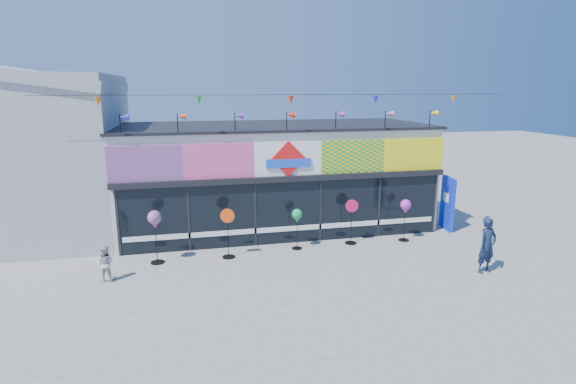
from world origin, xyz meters
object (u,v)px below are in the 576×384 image
object	(u,v)px
blue_sign	(447,203)
spinner_1	(228,232)
spinner_4	(406,208)
adult_man	(487,245)
spinner_2	(297,217)
spinner_3	(351,220)
child	(105,263)
spinner_0	(155,221)

from	to	relation	value
blue_sign	spinner_1	size ratio (longest dim) A/B	1.25
blue_sign	spinner_4	xyz separation A→B (m)	(-2.30, -0.94, 0.19)
spinner_1	adult_man	world-z (taller)	adult_man
spinner_2	spinner_3	bearing A→B (deg)	2.81
spinner_1	spinner_2	bearing A→B (deg)	7.22
spinner_2	child	size ratio (longest dim) A/B	1.35
blue_sign	spinner_0	size ratio (longest dim) A/B	1.20
spinner_3	child	distance (m)	8.27
spinner_2	spinner_4	size ratio (longest dim) A/B	0.92
spinner_3	child	size ratio (longest dim) A/B	1.53
spinner_3	spinner_4	world-z (taller)	spinner_3
spinner_2	child	world-z (taller)	spinner_2
blue_sign	spinner_4	world-z (taller)	blue_sign
blue_sign	spinner_0	xyz separation A→B (m)	(-11.09, -1.20, 0.34)
spinner_1	adult_man	bearing A→B (deg)	-21.49
spinner_0	spinner_4	distance (m)	8.79
spinner_4	adult_man	distance (m)	3.44
child	spinner_1	bearing A→B (deg)	-150.26
spinner_1	spinner_2	distance (m)	2.46
blue_sign	spinner_2	world-z (taller)	blue_sign
spinner_4	spinner_2	bearing A→B (deg)	179.67
spinner_3	adult_man	bearing A→B (deg)	-47.59
spinner_3	blue_sign	bearing A→B (deg)	10.65
adult_man	spinner_1	bearing A→B (deg)	145.56
spinner_0	spinner_3	size ratio (longest dim) A/B	1.07
adult_man	spinner_0	bearing A→B (deg)	150.11
blue_sign	child	bearing A→B (deg)	-160.16
blue_sign	adult_man	world-z (taller)	blue_sign
blue_sign	spinner_4	distance (m)	2.49
spinner_4	adult_man	xyz separation A→B (m)	(1.06, -3.26, -0.39)
blue_sign	adult_man	size ratio (longest dim) A/B	1.22
blue_sign	adult_man	bearing A→B (deg)	-97.13
blue_sign	spinner_1	world-z (taller)	blue_sign
child	spinner_4	bearing A→B (deg)	-158.90
spinner_0	spinner_4	size ratio (longest dim) A/B	1.12
spinner_0	spinner_1	world-z (taller)	spinner_0
adult_man	spinner_3	bearing A→B (deg)	119.45
spinner_3	child	world-z (taller)	spinner_3
spinner_0	spinner_2	world-z (taller)	spinner_0
spinner_0	spinner_4	bearing A→B (deg)	1.69
spinner_1	child	xyz separation A→B (m)	(-3.67, -1.07, -0.35)
spinner_2	spinner_3	distance (m)	2.06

